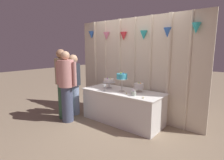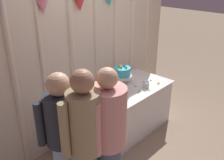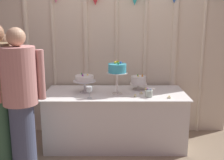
{
  "view_description": "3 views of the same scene",
  "coord_description": "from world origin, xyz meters",
  "px_view_note": "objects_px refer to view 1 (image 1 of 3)",
  "views": [
    {
      "loc": [
        2.32,
        -3.19,
        1.71
      ],
      "look_at": [
        -0.28,
        0.06,
        0.97
      ],
      "focal_mm": 28.69,
      "sensor_mm": 36.0,
      "label": 1
    },
    {
      "loc": [
        -2.52,
        -2.14,
        2.47
      ],
      "look_at": [
        -0.06,
        0.14,
        0.96
      ],
      "focal_mm": 41.34,
      "sensor_mm": 36.0,
      "label": 2
    },
    {
      "loc": [
        -0.04,
        -3.54,
        1.76
      ],
      "look_at": [
        -0.03,
        0.11,
        0.92
      ],
      "focal_mm": 44.59,
      "sensor_mm": 36.0,
      "label": 3
    }
  ],
  "objects_px": {
    "cake_display_leftmost": "(109,81)",
    "guest_man_pink_jacket": "(62,81)",
    "flower_vase": "(134,93)",
    "guest_man_dark_suit": "(67,84)",
    "wine_glass": "(104,86)",
    "tealight_near_right": "(143,98)",
    "cake_display_center": "(122,77)",
    "cake_table": "(122,106)",
    "tealight_near_left": "(134,93)",
    "tealight_far_left": "(127,94)",
    "cake_display_rightmost": "(139,86)",
    "guest_girl_blue_dress": "(74,82)"
  },
  "relations": [
    {
      "from": "tealight_near_left",
      "to": "guest_man_pink_jacket",
      "type": "relative_size",
      "value": 0.03
    },
    {
      "from": "guest_girl_blue_dress",
      "to": "guest_man_dark_suit",
      "type": "xyz_separation_m",
      "value": [
        0.24,
        -0.41,
        0.04
      ]
    },
    {
      "from": "cake_table",
      "to": "guest_girl_blue_dress",
      "type": "xyz_separation_m",
      "value": [
        -1.26,
        -0.39,
        0.48
      ]
    },
    {
      "from": "guest_girl_blue_dress",
      "to": "guest_man_pink_jacket",
      "type": "height_order",
      "value": "guest_man_pink_jacket"
    },
    {
      "from": "cake_display_rightmost",
      "to": "wine_glass",
      "type": "relative_size",
      "value": 1.64
    },
    {
      "from": "wine_glass",
      "to": "guest_girl_blue_dress",
      "type": "relative_size",
      "value": 0.1
    },
    {
      "from": "guest_man_pink_jacket",
      "to": "guest_girl_blue_dress",
      "type": "bearing_deg",
      "value": 89.28
    },
    {
      "from": "tealight_far_left",
      "to": "tealight_near_right",
      "type": "xyz_separation_m",
      "value": [
        0.43,
        -0.05,
        -0.0
      ]
    },
    {
      "from": "guest_man_pink_jacket",
      "to": "cake_display_rightmost",
      "type": "bearing_deg",
      "value": 29.39
    },
    {
      "from": "guest_man_pink_jacket",
      "to": "tealight_near_left",
      "type": "bearing_deg",
      "value": 22.46
    },
    {
      "from": "cake_table",
      "to": "cake_display_leftmost",
      "type": "height_order",
      "value": "cake_display_leftmost"
    },
    {
      "from": "tealight_far_left",
      "to": "tealight_near_left",
      "type": "height_order",
      "value": "tealight_far_left"
    },
    {
      "from": "wine_glass",
      "to": "tealight_near_left",
      "type": "xyz_separation_m",
      "value": [
        0.68,
        0.2,
        -0.11
      ]
    },
    {
      "from": "cake_table",
      "to": "cake_display_center",
      "type": "distance_m",
      "value": 0.71
    },
    {
      "from": "cake_display_rightmost",
      "to": "guest_man_dark_suit",
      "type": "bearing_deg",
      "value": -144.81
    },
    {
      "from": "guest_girl_blue_dress",
      "to": "guest_man_dark_suit",
      "type": "height_order",
      "value": "guest_man_dark_suit"
    },
    {
      "from": "flower_vase",
      "to": "guest_man_dark_suit",
      "type": "xyz_separation_m",
      "value": [
        -1.45,
        -0.58,
        0.1
      ]
    },
    {
      "from": "cake_display_rightmost",
      "to": "flower_vase",
      "type": "height_order",
      "value": "cake_display_rightmost"
    },
    {
      "from": "tealight_near_right",
      "to": "guest_girl_blue_dress",
      "type": "height_order",
      "value": "guest_girl_blue_dress"
    },
    {
      "from": "flower_vase",
      "to": "guest_man_dark_suit",
      "type": "relative_size",
      "value": 0.08
    },
    {
      "from": "cake_display_leftmost",
      "to": "guest_man_pink_jacket",
      "type": "height_order",
      "value": "guest_man_pink_jacket"
    },
    {
      "from": "flower_vase",
      "to": "cake_table",
      "type": "bearing_deg",
      "value": 153.91
    },
    {
      "from": "cake_display_center",
      "to": "cake_display_rightmost",
      "type": "height_order",
      "value": "cake_display_center"
    },
    {
      "from": "tealight_near_left",
      "to": "guest_man_pink_jacket",
      "type": "distance_m",
      "value": 1.76
    },
    {
      "from": "cake_display_leftmost",
      "to": "guest_man_pink_jacket",
      "type": "distance_m",
      "value": 1.13
    },
    {
      "from": "tealight_near_right",
      "to": "guest_girl_blue_dress",
      "type": "distance_m",
      "value": 1.95
    },
    {
      "from": "cake_display_leftmost",
      "to": "cake_display_rightmost",
      "type": "height_order",
      "value": "cake_display_leftmost"
    },
    {
      "from": "tealight_near_left",
      "to": "tealight_near_right",
      "type": "height_order",
      "value": "tealight_near_right"
    },
    {
      "from": "cake_display_leftmost",
      "to": "tealight_near_right",
      "type": "height_order",
      "value": "cake_display_leftmost"
    },
    {
      "from": "wine_glass",
      "to": "tealight_far_left",
      "type": "relative_size",
      "value": 3.88
    },
    {
      "from": "tealight_near_left",
      "to": "tealight_near_right",
      "type": "xyz_separation_m",
      "value": [
        0.33,
        -0.2,
        0.0
      ]
    },
    {
      "from": "cake_display_leftmost",
      "to": "cake_display_center",
      "type": "bearing_deg",
      "value": -10.14
    },
    {
      "from": "tealight_far_left",
      "to": "guest_man_dark_suit",
      "type": "xyz_separation_m",
      "value": [
        -1.28,
        -0.58,
        0.14
      ]
    },
    {
      "from": "cake_table",
      "to": "guest_girl_blue_dress",
      "type": "distance_m",
      "value": 1.41
    },
    {
      "from": "cake_display_center",
      "to": "wine_glass",
      "type": "relative_size",
      "value": 2.94
    },
    {
      "from": "flower_vase",
      "to": "guest_man_pink_jacket",
      "type": "height_order",
      "value": "guest_man_pink_jacket"
    },
    {
      "from": "tealight_far_left",
      "to": "cake_display_rightmost",
      "type": "bearing_deg",
      "value": 78.55
    },
    {
      "from": "cake_table",
      "to": "tealight_near_left",
      "type": "bearing_deg",
      "value": -11.49
    },
    {
      "from": "cake_display_rightmost",
      "to": "wine_glass",
      "type": "bearing_deg",
      "value": -146.91
    },
    {
      "from": "tealight_near_left",
      "to": "guest_girl_blue_dress",
      "type": "bearing_deg",
      "value": -168.88
    },
    {
      "from": "tealight_near_left",
      "to": "guest_girl_blue_dress",
      "type": "relative_size",
      "value": 0.03
    },
    {
      "from": "tealight_far_left",
      "to": "guest_girl_blue_dress",
      "type": "distance_m",
      "value": 1.53
    },
    {
      "from": "cake_table",
      "to": "wine_glass",
      "type": "relative_size",
      "value": 12.53
    },
    {
      "from": "cake_table",
      "to": "wine_glass",
      "type": "xyz_separation_m",
      "value": [
        -0.33,
        -0.27,
        0.49
      ]
    },
    {
      "from": "flower_vase",
      "to": "guest_man_dark_suit",
      "type": "height_order",
      "value": "guest_man_dark_suit"
    },
    {
      "from": "cake_display_center",
      "to": "flower_vase",
      "type": "height_order",
      "value": "cake_display_center"
    },
    {
      "from": "wine_glass",
      "to": "tealight_near_right",
      "type": "bearing_deg",
      "value": 0.1
    },
    {
      "from": "cake_table",
      "to": "tealight_near_left",
      "type": "distance_m",
      "value": 0.52
    },
    {
      "from": "tealight_near_left",
      "to": "guest_man_pink_jacket",
      "type": "xyz_separation_m",
      "value": [
        -1.62,
        -0.67,
        0.19
      ]
    },
    {
      "from": "cake_display_leftmost",
      "to": "guest_man_dark_suit",
      "type": "xyz_separation_m",
      "value": [
        -0.61,
        -0.8,
        -0.03
      ]
    }
  ]
}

